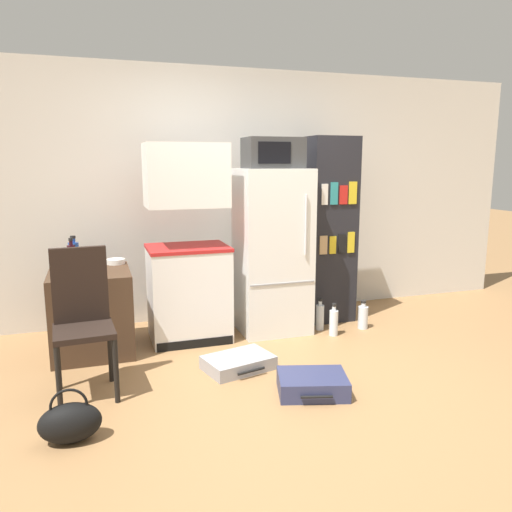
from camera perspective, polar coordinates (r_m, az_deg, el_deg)
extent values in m
plane|color=olive|center=(3.74, 5.20, -15.00)|extent=(24.00, 24.00, 0.00)
cube|color=beige|center=(5.33, -1.13, 7.01)|extent=(6.40, 0.10, 2.56)
cube|color=#422D1E|center=(4.52, -18.26, -6.07)|extent=(0.66, 0.69, 0.71)
cube|color=white|center=(4.65, -7.69, -4.37)|extent=(0.71, 0.55, 0.84)
cube|color=#B21E1E|center=(4.55, -7.82, 0.95)|extent=(0.72, 0.56, 0.03)
cube|color=white|center=(4.49, -8.03, 9.13)|extent=(0.71, 0.47, 0.56)
cube|color=black|center=(4.50, -6.91, -9.94)|extent=(0.68, 0.01, 0.08)
cube|color=silver|center=(4.77, 1.88, 0.54)|extent=(0.65, 0.56, 1.56)
cube|color=gray|center=(4.56, 3.10, -3.16)|extent=(0.63, 0.01, 0.01)
cylinder|color=silver|center=(4.53, 5.72, 3.56)|extent=(0.02, 0.02, 0.55)
cube|color=#333333|center=(4.69, 1.95, 11.68)|extent=(0.53, 0.34, 0.28)
cube|color=black|center=(4.51, 2.15, 11.72)|extent=(0.31, 0.01, 0.19)
cube|color=black|center=(5.12, 8.49, 2.88)|extent=(0.48, 0.31, 1.87)
cube|color=tan|center=(4.93, 7.72, 1.25)|extent=(0.08, 0.01, 0.18)
cube|color=gold|center=(4.97, 8.76, 1.25)|extent=(0.07, 0.01, 0.18)
cube|color=black|center=(5.02, 9.80, 1.40)|extent=(0.08, 0.01, 0.19)
cube|color=gold|center=(5.06, 10.81, 1.54)|extent=(0.07, 0.01, 0.21)
cube|color=silver|center=(4.87, 7.86, 6.99)|extent=(0.06, 0.01, 0.20)
cube|color=teal|center=(4.92, 8.93, 7.07)|extent=(0.08, 0.01, 0.21)
cube|color=red|center=(4.96, 9.97, 6.89)|extent=(0.08, 0.01, 0.18)
cube|color=gold|center=(5.01, 11.01, 7.10)|extent=(0.08, 0.01, 0.22)
cylinder|color=#1E47A3|center=(4.66, -20.09, 0.16)|extent=(0.09, 0.09, 0.21)
cylinder|color=#1E47A3|center=(4.64, -20.19, 1.69)|extent=(0.04, 0.04, 0.04)
cylinder|color=black|center=(4.64, -20.21, 2.05)|extent=(0.05, 0.05, 0.02)
cylinder|color=#1E6028|center=(4.16, -18.89, -1.16)|extent=(0.07, 0.07, 0.19)
cylinder|color=#1E6028|center=(4.14, -18.98, 0.34)|extent=(0.03, 0.03, 0.03)
cylinder|color=black|center=(4.13, -19.00, 0.70)|extent=(0.04, 0.04, 0.02)
cylinder|color=white|center=(4.19, -20.03, -1.61)|extent=(0.08, 0.08, 0.12)
cylinder|color=white|center=(4.18, -20.10, -0.66)|extent=(0.04, 0.04, 0.02)
cylinder|color=black|center=(4.17, -20.11, -0.44)|extent=(0.04, 0.04, 0.01)
cylinder|color=black|center=(4.47, -20.30, -0.23)|extent=(0.07, 0.07, 0.22)
cylinder|color=black|center=(4.45, -20.41, 1.41)|extent=(0.03, 0.03, 0.04)
cylinder|color=black|center=(4.44, -20.44, 1.80)|extent=(0.04, 0.04, 0.02)
cylinder|color=silver|center=(4.68, -15.74, -0.60)|extent=(0.16, 0.16, 0.04)
cylinder|color=black|center=(3.58, -21.64, -13.00)|extent=(0.04, 0.04, 0.45)
cylinder|color=black|center=(3.59, -15.69, -12.54)|extent=(0.04, 0.04, 0.45)
cylinder|color=black|center=(3.92, -21.70, -10.93)|extent=(0.04, 0.04, 0.45)
cylinder|color=black|center=(3.93, -16.31, -10.52)|extent=(0.04, 0.04, 0.45)
cube|color=black|center=(3.67, -19.07, -8.13)|extent=(0.43, 0.43, 0.04)
cube|color=black|center=(3.76, -19.49, -3.10)|extent=(0.38, 0.08, 0.54)
cube|color=#99999E|center=(4.05, -2.03, -12.08)|extent=(0.59, 0.47, 0.11)
cylinder|color=black|center=(3.90, -0.54, -13.02)|extent=(0.23, 0.08, 0.02)
cube|color=navy|center=(3.68, 6.45, -14.33)|extent=(0.56, 0.48, 0.14)
cylinder|color=black|center=(3.50, 6.96, -15.71)|extent=(0.21, 0.08, 0.02)
ellipsoid|color=black|center=(3.26, -20.48, -17.45)|extent=(0.36, 0.20, 0.24)
torus|color=black|center=(3.21, -20.61, -15.74)|extent=(0.21, 0.02, 0.21)
cylinder|color=silver|center=(4.96, 7.31, -6.98)|extent=(0.08, 0.08, 0.25)
cylinder|color=silver|center=(4.92, 7.35, -5.37)|extent=(0.04, 0.04, 0.04)
cylinder|color=black|center=(4.91, 7.36, -4.98)|extent=(0.04, 0.04, 0.03)
cylinder|color=silver|center=(4.82, 8.86, -7.57)|extent=(0.08, 0.08, 0.24)
cylinder|color=silver|center=(4.77, 8.91, -5.93)|extent=(0.04, 0.04, 0.04)
cylinder|color=black|center=(4.76, 8.92, -5.54)|extent=(0.04, 0.04, 0.02)
cylinder|color=silver|center=(5.07, 12.13, -6.89)|extent=(0.10, 0.10, 0.22)
cylinder|color=silver|center=(5.03, 12.19, -5.47)|extent=(0.04, 0.04, 0.04)
cylinder|color=black|center=(5.02, 12.20, -5.13)|extent=(0.05, 0.05, 0.02)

